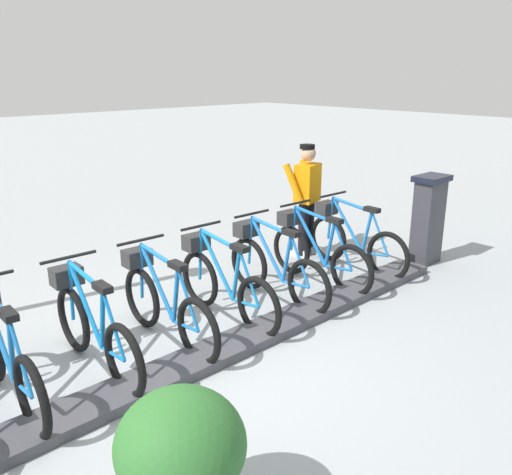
{
  "coord_description": "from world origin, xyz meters",
  "views": [
    {
      "loc": [
        -3.68,
        2.53,
        2.69
      ],
      "look_at": [
        0.5,
        -1.36,
        0.9
      ],
      "focal_mm": 37.69,
      "sensor_mm": 36.0,
      "label": 1
    }
  ],
  "objects_px": {
    "bike_docked_0": "(353,239)",
    "bike_docked_4": "(164,302)",
    "bike_docked_5": "(92,326)",
    "bike_docked_6": "(5,356)",
    "payment_kiosk": "(428,218)",
    "planter_bush": "(181,461)",
    "bike_docked_1": "(316,251)",
    "worker_near_rack": "(307,196)",
    "bike_docked_3": "(223,283)",
    "bike_docked_2": "(273,266)"
  },
  "relations": [
    {
      "from": "bike_docked_6",
      "to": "worker_near_rack",
      "type": "xyz_separation_m",
      "value": [
        0.86,
        -4.66,
        0.48
      ]
    },
    {
      "from": "bike_docked_0",
      "to": "bike_docked_6",
      "type": "bearing_deg",
      "value": 90.0
    },
    {
      "from": "bike_docked_1",
      "to": "planter_bush",
      "type": "bearing_deg",
      "value": 120.42
    },
    {
      "from": "bike_docked_0",
      "to": "bike_docked_1",
      "type": "bearing_deg",
      "value": 90.0
    },
    {
      "from": "bike_docked_3",
      "to": "worker_near_rack",
      "type": "height_order",
      "value": "worker_near_rack"
    },
    {
      "from": "bike_docked_5",
      "to": "bike_docked_6",
      "type": "height_order",
      "value": "same"
    },
    {
      "from": "bike_docked_6",
      "to": "worker_near_rack",
      "type": "bearing_deg",
      "value": -79.59
    },
    {
      "from": "bike_docked_2",
      "to": "planter_bush",
      "type": "relative_size",
      "value": 1.77
    },
    {
      "from": "bike_docked_1",
      "to": "bike_docked_5",
      "type": "relative_size",
      "value": 1.0
    },
    {
      "from": "bike_docked_2",
      "to": "bike_docked_5",
      "type": "bearing_deg",
      "value": 90.0
    },
    {
      "from": "payment_kiosk",
      "to": "planter_bush",
      "type": "relative_size",
      "value": 1.32
    },
    {
      "from": "payment_kiosk",
      "to": "bike_docked_0",
      "type": "distance_m",
      "value": 1.16
    },
    {
      "from": "payment_kiosk",
      "to": "bike_docked_6",
      "type": "relative_size",
      "value": 0.74
    },
    {
      "from": "bike_docked_5",
      "to": "worker_near_rack",
      "type": "bearing_deg",
      "value": -77.56
    },
    {
      "from": "payment_kiosk",
      "to": "planter_bush",
      "type": "xyz_separation_m",
      "value": [
        -1.56,
        5.4,
        -0.12
      ]
    },
    {
      "from": "bike_docked_1",
      "to": "bike_docked_5",
      "type": "xyz_separation_m",
      "value": [
        0.0,
        3.13,
        0.0
      ]
    },
    {
      "from": "payment_kiosk",
      "to": "planter_bush",
      "type": "bearing_deg",
      "value": 106.17
    },
    {
      "from": "bike_docked_0",
      "to": "bike_docked_3",
      "type": "bearing_deg",
      "value": 90.0
    },
    {
      "from": "bike_docked_6",
      "to": "planter_bush",
      "type": "xyz_separation_m",
      "value": [
        -2.14,
        -0.27,
        0.11
      ]
    },
    {
      "from": "bike_docked_6",
      "to": "bike_docked_2",
      "type": "bearing_deg",
      "value": -90.0
    },
    {
      "from": "payment_kiosk",
      "to": "worker_near_rack",
      "type": "relative_size",
      "value": 0.77
    },
    {
      "from": "bike_docked_5",
      "to": "planter_bush",
      "type": "bearing_deg",
      "value": 166.5
    },
    {
      "from": "bike_docked_0",
      "to": "payment_kiosk",
      "type": "bearing_deg",
      "value": -120.3
    },
    {
      "from": "bike_docked_5",
      "to": "bike_docked_2",
      "type": "bearing_deg",
      "value": -90.0
    },
    {
      "from": "bike_docked_1",
      "to": "bike_docked_4",
      "type": "bearing_deg",
      "value": 90.0
    },
    {
      "from": "bike_docked_1",
      "to": "bike_docked_6",
      "type": "xyz_separation_m",
      "value": [
        0.0,
        3.91,
        0.0
      ]
    },
    {
      "from": "bike_docked_1",
      "to": "worker_near_rack",
      "type": "bearing_deg",
      "value": -41.45
    },
    {
      "from": "bike_docked_3",
      "to": "bike_docked_4",
      "type": "distance_m",
      "value": 0.78
    },
    {
      "from": "bike_docked_1",
      "to": "bike_docked_0",
      "type": "bearing_deg",
      "value": -90.0
    },
    {
      "from": "bike_docked_1",
      "to": "bike_docked_2",
      "type": "relative_size",
      "value": 1.0
    },
    {
      "from": "bike_docked_0",
      "to": "bike_docked_4",
      "type": "bearing_deg",
      "value": 90.0
    },
    {
      "from": "payment_kiosk",
      "to": "bike_docked_0",
      "type": "relative_size",
      "value": 0.74
    },
    {
      "from": "bike_docked_1",
      "to": "bike_docked_3",
      "type": "bearing_deg",
      "value": 90.0
    },
    {
      "from": "payment_kiosk",
      "to": "bike_docked_6",
      "type": "xyz_separation_m",
      "value": [
        0.57,
        5.67,
        -0.24
      ]
    },
    {
      "from": "bike_docked_6",
      "to": "bike_docked_4",
      "type": "bearing_deg",
      "value": -90.0
    },
    {
      "from": "bike_docked_3",
      "to": "bike_docked_5",
      "type": "height_order",
      "value": "same"
    },
    {
      "from": "bike_docked_3",
      "to": "bike_docked_2",
      "type": "bearing_deg",
      "value": -90.0
    },
    {
      "from": "payment_kiosk",
      "to": "bike_docked_5",
      "type": "distance_m",
      "value": 4.92
    },
    {
      "from": "payment_kiosk",
      "to": "bike_docked_5",
      "type": "relative_size",
      "value": 0.74
    },
    {
      "from": "bike_docked_0",
      "to": "bike_docked_5",
      "type": "height_order",
      "value": "same"
    },
    {
      "from": "bike_docked_5",
      "to": "worker_near_rack",
      "type": "relative_size",
      "value": 1.04
    },
    {
      "from": "bike_docked_5",
      "to": "bike_docked_4",
      "type": "bearing_deg",
      "value": -90.0
    },
    {
      "from": "bike_docked_1",
      "to": "worker_near_rack",
      "type": "distance_m",
      "value": 1.24
    },
    {
      "from": "bike_docked_3",
      "to": "planter_bush",
      "type": "relative_size",
      "value": 1.77
    },
    {
      "from": "worker_near_rack",
      "to": "bike_docked_4",
      "type": "bearing_deg",
      "value": 105.44
    },
    {
      "from": "payment_kiosk",
      "to": "bike_docked_3",
      "type": "xyz_separation_m",
      "value": [
        0.57,
        3.32,
        -0.24
      ]
    },
    {
      "from": "bike_docked_4",
      "to": "bike_docked_3",
      "type": "bearing_deg",
      "value": -90.0
    },
    {
      "from": "bike_docked_2",
      "to": "payment_kiosk",
      "type": "bearing_deg",
      "value": -102.68
    },
    {
      "from": "planter_bush",
      "to": "bike_docked_5",
      "type": "bearing_deg",
      "value": -13.5
    },
    {
      "from": "bike_docked_2",
      "to": "worker_near_rack",
      "type": "distance_m",
      "value": 1.82
    }
  ]
}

